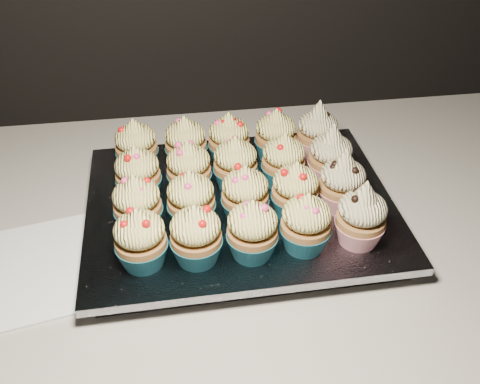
# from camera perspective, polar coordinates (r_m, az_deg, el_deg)

# --- Properties ---
(worktop) EXTENTS (2.44, 0.64, 0.04)m
(worktop) POSITION_cam_1_polar(r_m,az_deg,el_deg) (0.80, 3.92, -2.87)
(worktop) COLOR beige
(worktop) RESTS_ON cabinet
(napkin) EXTENTS (0.21, 0.21, 0.00)m
(napkin) POSITION_cam_1_polar(r_m,az_deg,el_deg) (0.74, -19.29, -7.42)
(napkin) COLOR white
(napkin) RESTS_ON worktop
(baking_tray) EXTENTS (0.39, 0.30, 0.02)m
(baking_tray) POSITION_cam_1_polar(r_m,az_deg,el_deg) (0.76, 0.00, -2.33)
(baking_tray) COLOR black
(baking_tray) RESTS_ON worktop
(foil_lining) EXTENTS (0.43, 0.33, 0.01)m
(foil_lining) POSITION_cam_1_polar(r_m,az_deg,el_deg) (0.75, 0.00, -1.33)
(foil_lining) COLOR silver
(foil_lining) RESTS_ON baking_tray
(cupcake_0) EXTENTS (0.06, 0.06, 0.08)m
(cupcake_0) POSITION_cam_1_polar(r_m,az_deg,el_deg) (0.64, -10.56, -4.98)
(cupcake_0) COLOR #16586A
(cupcake_0) RESTS_ON foil_lining
(cupcake_1) EXTENTS (0.06, 0.06, 0.08)m
(cupcake_1) POSITION_cam_1_polar(r_m,az_deg,el_deg) (0.64, -4.72, -4.66)
(cupcake_1) COLOR #16586A
(cupcake_1) RESTS_ON foil_lining
(cupcake_2) EXTENTS (0.06, 0.06, 0.08)m
(cupcake_2) POSITION_cam_1_polar(r_m,az_deg,el_deg) (0.64, 1.33, -4.11)
(cupcake_2) COLOR #16586A
(cupcake_2) RESTS_ON foil_lining
(cupcake_3) EXTENTS (0.06, 0.06, 0.08)m
(cupcake_3) POSITION_cam_1_polar(r_m,az_deg,el_deg) (0.66, 7.04, -3.35)
(cupcake_3) COLOR #16586A
(cupcake_3) RESTS_ON foil_lining
(cupcake_4) EXTENTS (0.06, 0.06, 0.10)m
(cupcake_4) POSITION_cam_1_polar(r_m,az_deg,el_deg) (0.67, 12.81, -2.55)
(cupcake_4) COLOR #B41930
(cupcake_4) RESTS_ON foil_lining
(cupcake_5) EXTENTS (0.06, 0.06, 0.08)m
(cupcake_5) POSITION_cam_1_polar(r_m,az_deg,el_deg) (0.69, -10.88, -1.32)
(cupcake_5) COLOR #16586A
(cupcake_5) RESTS_ON foil_lining
(cupcake_6) EXTENTS (0.06, 0.06, 0.08)m
(cupcake_6) POSITION_cam_1_polar(r_m,az_deg,el_deg) (0.69, -5.24, -0.86)
(cupcake_6) COLOR #16586A
(cupcake_6) RESTS_ON foil_lining
(cupcake_7) EXTENTS (0.06, 0.06, 0.08)m
(cupcake_7) POSITION_cam_1_polar(r_m,az_deg,el_deg) (0.69, 0.55, -0.30)
(cupcake_7) COLOR #16586A
(cupcake_7) RESTS_ON foil_lining
(cupcake_8) EXTENTS (0.06, 0.06, 0.08)m
(cupcake_8) POSITION_cam_1_polar(r_m,az_deg,el_deg) (0.70, 5.90, 0.12)
(cupcake_8) COLOR #16586A
(cupcake_8) RESTS_ON foil_lining
(cupcake_9) EXTENTS (0.06, 0.06, 0.10)m
(cupcake_9) POSITION_cam_1_polar(r_m,az_deg,el_deg) (0.72, 10.83, 0.97)
(cupcake_9) COLOR #B41930
(cupcake_9) RESTS_ON foil_lining
(cupcake_10) EXTENTS (0.06, 0.06, 0.08)m
(cupcake_10) POSITION_cam_1_polar(r_m,az_deg,el_deg) (0.74, -10.83, 1.88)
(cupcake_10) COLOR #16586A
(cupcake_10) RESTS_ON foil_lining
(cupcake_11) EXTENTS (0.06, 0.06, 0.08)m
(cupcake_11) POSITION_cam_1_polar(r_m,az_deg,el_deg) (0.74, -5.47, 2.45)
(cupcake_11) COLOR #16586A
(cupcake_11) RESTS_ON foil_lining
(cupcake_12) EXTENTS (0.06, 0.06, 0.08)m
(cupcake_12) POSITION_cam_1_polar(r_m,az_deg,el_deg) (0.75, -0.49, 2.99)
(cupcake_12) COLOR #16586A
(cupcake_12) RESTS_ON foil_lining
(cupcake_13) EXTENTS (0.06, 0.06, 0.08)m
(cupcake_13) POSITION_cam_1_polar(r_m,az_deg,el_deg) (0.76, 4.67, 3.32)
(cupcake_13) COLOR #16586A
(cupcake_13) RESTS_ON foil_lining
(cupcake_14) EXTENTS (0.06, 0.06, 0.10)m
(cupcake_14) POSITION_cam_1_polar(r_m,az_deg,el_deg) (0.77, 9.61, 3.77)
(cupcake_14) COLOR #B41930
(cupcake_14) RESTS_ON foil_lining
(cupcake_15) EXTENTS (0.06, 0.06, 0.08)m
(cupcake_15) POSITION_cam_1_polar(r_m,az_deg,el_deg) (0.80, -11.00, 4.80)
(cupcake_15) COLOR #16586A
(cupcake_15) RESTS_ON foil_lining
(cupcake_16) EXTENTS (0.06, 0.06, 0.08)m
(cupcake_16) POSITION_cam_1_polar(r_m,az_deg,el_deg) (0.80, -5.80, 5.18)
(cupcake_16) COLOR #16586A
(cupcake_16) RESTS_ON foil_lining
(cupcake_17) EXTENTS (0.06, 0.06, 0.08)m
(cupcake_17) POSITION_cam_1_polar(r_m,az_deg,el_deg) (0.80, -1.19, 5.60)
(cupcake_17) COLOR #16586A
(cupcake_17) RESTS_ON foil_lining
(cupcake_18) EXTENTS (0.06, 0.06, 0.08)m
(cupcake_18) POSITION_cam_1_polar(r_m,az_deg,el_deg) (0.81, 3.80, 6.00)
(cupcake_18) COLOR #16586A
(cupcake_18) RESTS_ON foil_lining
(cupcake_19) EXTENTS (0.06, 0.06, 0.10)m
(cupcake_19) POSITION_cam_1_polar(r_m,az_deg,el_deg) (0.83, 8.23, 6.37)
(cupcake_19) COLOR #B41930
(cupcake_19) RESTS_ON foil_lining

